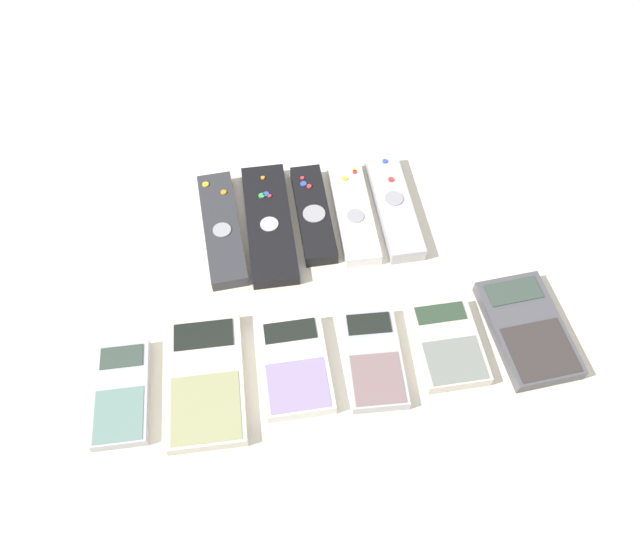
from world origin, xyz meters
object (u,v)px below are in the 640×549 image
(remote_0, at_px, (222,228))
(remote_2, at_px, (313,214))
(remote_3, at_px, (353,211))
(calculator_1, at_px, (206,380))
(calculator_5, at_px, (527,329))
(calculator_2, at_px, (295,366))
(remote_4, at_px, (394,206))
(calculator_3, at_px, (373,359))
(calculator_4, at_px, (448,344))
(remote_1, at_px, (269,223))
(calculator_0, at_px, (122,393))

(remote_0, xyz_separation_m, remote_2, (0.12, 0.01, 0.00))
(remote_0, distance_m, remote_3, 0.18)
(calculator_1, bearing_deg, remote_0, 82.85)
(calculator_5, bearing_deg, calculator_2, 177.58)
(remote_4, xyz_separation_m, calculator_2, (-0.16, -0.22, -0.00))
(calculator_3, bearing_deg, calculator_4, 6.43)
(remote_3, height_order, calculator_4, remote_3)
(remote_3, distance_m, calculator_3, 0.22)
(remote_1, relative_size, calculator_4, 1.77)
(remote_2, relative_size, calculator_1, 0.99)
(calculator_1, relative_size, calculator_2, 1.33)
(remote_4, relative_size, calculator_3, 1.38)
(remote_3, relative_size, calculator_2, 1.43)
(calculator_1, height_order, calculator_4, calculator_4)
(remote_0, height_order, calculator_3, remote_0)
(remote_3, relative_size, calculator_1, 1.08)
(calculator_3, bearing_deg, remote_1, 117.62)
(remote_1, distance_m, remote_4, 0.17)
(calculator_2, xyz_separation_m, calculator_3, (0.09, -0.00, -0.00))
(calculator_1, bearing_deg, remote_3, 47.42)
(remote_2, bearing_deg, calculator_3, -80.67)
(calculator_4, distance_m, calculator_5, 0.10)
(calculator_0, height_order, calculator_5, calculator_5)
(calculator_4, bearing_deg, calculator_1, -179.90)
(calculator_0, bearing_deg, remote_2, 43.03)
(remote_1, height_order, calculator_5, same)
(calculator_3, distance_m, calculator_4, 0.09)
(remote_1, xyz_separation_m, calculator_1, (-0.10, -0.21, -0.00))
(calculator_0, bearing_deg, calculator_1, 2.27)
(calculator_0, height_order, calculator_3, calculator_3)
(remote_3, height_order, remote_4, remote_4)
(remote_2, bearing_deg, calculator_1, -125.42)
(remote_2, height_order, remote_3, remote_2)
(remote_3, bearing_deg, remote_4, 0.89)
(calculator_4, height_order, calculator_5, same)
(remote_4, relative_size, calculator_2, 1.45)
(remote_1, distance_m, remote_3, 0.11)
(remote_0, bearing_deg, remote_1, -4.00)
(remote_0, bearing_deg, calculator_4, -43.51)
(calculator_0, xyz_separation_m, calculator_4, (0.38, 0.00, 0.00))
(calculator_1, distance_m, calculator_3, 0.19)
(remote_3, height_order, calculator_1, remote_3)
(remote_1, bearing_deg, calculator_3, -65.22)
(calculator_5, bearing_deg, calculator_3, 179.42)
(calculator_1, bearing_deg, calculator_0, -177.68)
(remote_0, relative_size, calculator_5, 1.26)
(calculator_1, bearing_deg, remote_1, 67.46)
(calculator_4, bearing_deg, remote_4, 94.18)
(calculator_5, bearing_deg, remote_4, 115.30)
(remote_0, bearing_deg, calculator_1, -101.70)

